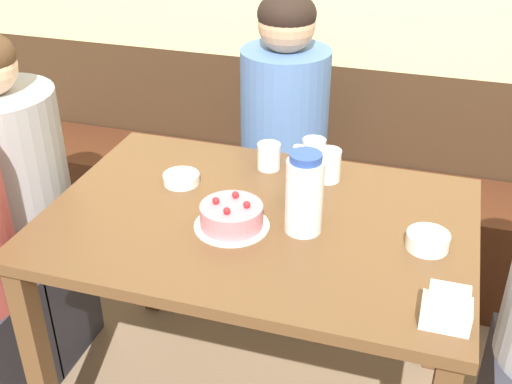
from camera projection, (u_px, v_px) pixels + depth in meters
bench_seat at (314, 223)px, 2.79m from camera, size 2.72×0.38×0.46m
dining_table at (258, 246)px, 1.89m from camera, size 1.22×0.83×0.76m
birthday_cake at (232, 216)px, 1.77m from camera, size 0.21×0.21×0.09m
water_pitcher at (304, 194)px, 1.72m from camera, size 0.10×0.10×0.23m
soju_bottle at (298, 175)px, 1.88m from camera, size 0.07×0.07×0.18m
napkin_holder at (446, 310)px, 1.43m from camera, size 0.11×0.08×0.11m
bowl_soup_white at (428, 241)px, 1.69m from camera, size 0.11×0.11×0.04m
bowl_rice_small at (181, 179)px, 2.00m from camera, size 0.11×0.11×0.03m
glass_water_tall at (314, 154)px, 2.07m from camera, size 0.08×0.08×0.10m
glass_tumbler_short at (269, 156)px, 2.07m from camera, size 0.08×0.08×0.09m
glass_shot_small at (328, 165)px, 2.00m from camera, size 0.08×0.08×0.10m
person_teal_shirt at (283, 159)px, 2.50m from camera, size 0.33×0.34×1.24m
person_pale_blue_shirt at (17, 210)px, 2.17m from camera, size 0.38×0.38×1.21m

